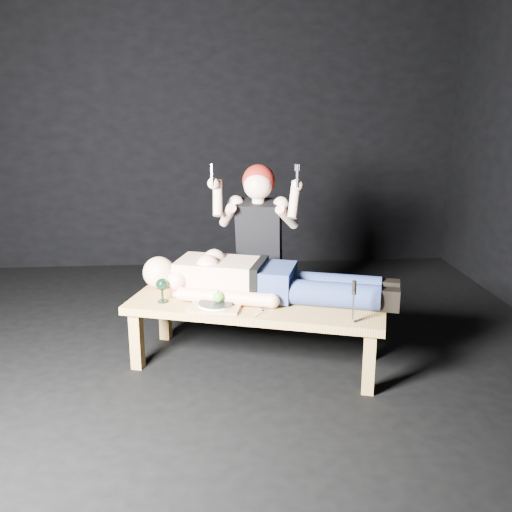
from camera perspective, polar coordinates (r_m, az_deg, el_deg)
name	(u,v)px	position (r m, az deg, el deg)	size (l,w,h in m)	color
ground	(228,365)	(4.01, -2.77, -10.71)	(5.00, 5.00, 0.00)	black
back_wall	(218,123)	(6.10, -3.76, 12.97)	(5.00, 5.00, 0.00)	black
table	(257,332)	(3.94, 0.06, -7.57)	(1.70, 0.64, 0.45)	#BA8D41
lying_man	(268,276)	(3.89, 1.22, -2.03)	(1.87, 0.57, 0.29)	tan
kneeling_woman	(260,246)	(4.38, 0.43, 0.99)	(0.71, 0.80, 1.34)	black
serving_tray	(215,307)	(3.74, -4.05, -5.04)	(0.33, 0.23, 0.02)	tan
plate	(215,304)	(3.73, -4.06, -4.78)	(0.22, 0.22, 0.02)	white
apple	(218,297)	(3.73, -3.74, -4.09)	(0.07, 0.07, 0.07)	#538E23
goblet	(162,290)	(3.86, -9.28, -3.38)	(0.08, 0.08, 0.16)	black
fork_flat	(189,305)	(3.79, -6.64, -4.89)	(0.02, 0.18, 0.01)	#B2B2B7
knife_flat	(261,312)	(3.66, 0.52, -5.59)	(0.02, 0.18, 0.01)	#B2B2B7
spoon_flat	(260,308)	(3.73, 0.37, -5.16)	(0.02, 0.18, 0.01)	#B2B2B7
carving_knife	(353,302)	(3.51, 9.64, -4.51)	(0.03, 0.04, 0.26)	#B2B2B7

